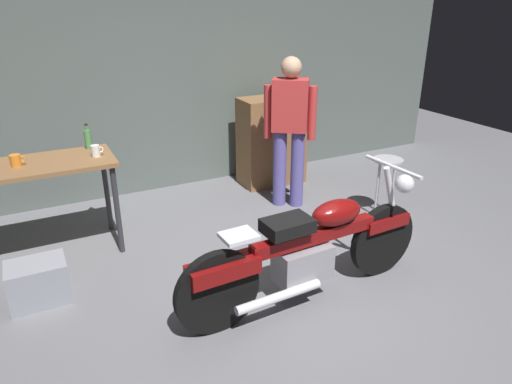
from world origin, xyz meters
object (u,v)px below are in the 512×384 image
(motorcycle, at_px, (311,249))
(mug_orange_travel, at_px, (16,161))
(mug_white_ceramic, at_px, (96,151))
(shop_stool, at_px, (387,171))
(storage_bin, at_px, (38,282))
(person_standing, at_px, (290,127))
(wooden_dresser, at_px, (272,141))
(bottle, at_px, (88,139))

(motorcycle, height_order, mug_orange_travel, mug_orange_travel)
(motorcycle, distance_m, mug_white_ceramic, 2.13)
(shop_stool, distance_m, storage_bin, 3.53)
(shop_stool, distance_m, mug_orange_travel, 3.61)
(person_standing, distance_m, mug_orange_travel, 2.70)
(wooden_dresser, bearing_deg, mug_white_ceramic, -161.75)
(shop_stool, distance_m, bottle, 3.07)
(motorcycle, height_order, wooden_dresser, wooden_dresser)
(motorcycle, bearing_deg, mug_orange_travel, 136.49)
(person_standing, height_order, shop_stool, person_standing)
(motorcycle, relative_size, person_standing, 1.31)
(shop_stool, relative_size, mug_orange_travel, 5.16)
(motorcycle, height_order, shop_stool, motorcycle)
(motorcycle, relative_size, mug_orange_travel, 17.67)
(storage_bin, bearing_deg, shop_stool, 0.41)
(person_standing, distance_m, shop_stool, 1.16)
(wooden_dresser, height_order, storage_bin, wooden_dresser)
(wooden_dresser, relative_size, mug_orange_travel, 8.87)
(shop_stool, height_order, storage_bin, shop_stool)
(motorcycle, bearing_deg, mug_white_ceramic, 125.22)
(mug_orange_travel, bearing_deg, motorcycle, -41.03)
(mug_orange_travel, bearing_deg, person_standing, -0.26)
(shop_stool, distance_m, wooden_dresser, 1.55)
(motorcycle, relative_size, wooden_dresser, 1.99)
(wooden_dresser, relative_size, bottle, 4.56)
(mug_orange_travel, distance_m, mug_white_ceramic, 0.65)
(wooden_dresser, distance_m, mug_white_ceramic, 2.37)
(person_standing, height_order, mug_white_ceramic, person_standing)
(motorcycle, xyz_separation_m, bottle, (-1.28, 1.90, 0.55))
(motorcycle, distance_m, mug_orange_travel, 2.59)
(storage_bin, bearing_deg, wooden_dresser, 26.57)
(person_standing, relative_size, bottle, 6.93)
(person_standing, xyz_separation_m, wooden_dresser, (0.17, 0.71, -0.38))
(person_standing, distance_m, storage_bin, 2.89)
(motorcycle, distance_m, person_standing, 1.89)
(storage_bin, bearing_deg, motorcycle, -25.93)
(shop_stool, height_order, bottle, bottle)
(wooden_dresser, bearing_deg, storage_bin, -153.43)
(storage_bin, distance_m, mug_orange_travel, 1.07)
(storage_bin, relative_size, mug_white_ceramic, 3.95)
(bottle, bearing_deg, motorcycle, -56.01)
(motorcycle, height_order, storage_bin, motorcycle)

